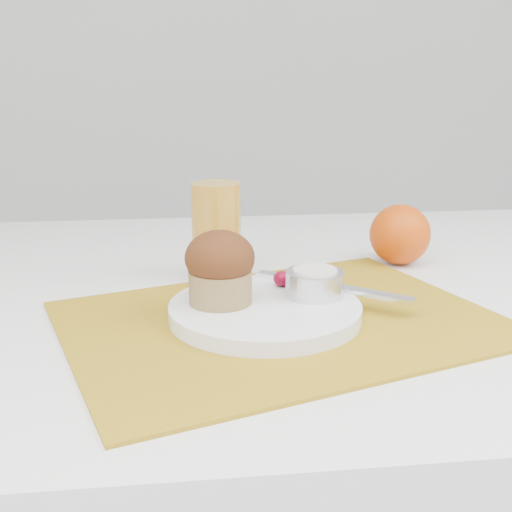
{
  "coord_description": "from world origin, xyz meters",
  "views": [
    {
      "loc": [
        -0.17,
        -0.71,
        1.0
      ],
      "look_at": [
        -0.08,
        0.0,
        0.8
      ],
      "focal_mm": 45.0,
      "sensor_mm": 36.0,
      "label": 1
    }
  ],
  "objects": [
    {
      "name": "placemat",
      "position": [
        -0.06,
        -0.09,
        0.75
      ],
      "size": [
        0.52,
        0.45,
        0.0
      ],
      "primitive_type": "cube",
      "rotation": [
        0.0,
        0.0,
        0.32
      ],
      "color": "#A17B16",
      "rests_on": "table"
    },
    {
      "name": "plate",
      "position": [
        -0.08,
        -0.08,
        0.76
      ],
      "size": [
        0.26,
        0.26,
        0.02
      ],
      "primitive_type": "cylinder",
      "rotation": [
        0.0,
        0.0,
        0.38
      ],
      "color": "white",
      "rests_on": "placemat"
    },
    {
      "name": "ramekin",
      "position": [
        -0.02,
        -0.06,
        0.78
      ],
      "size": [
        0.08,
        0.08,
        0.03
      ],
      "primitive_type": "cylinder",
      "rotation": [
        0.0,
        0.0,
        0.22
      ],
      "color": "silver",
      "rests_on": "plate"
    },
    {
      "name": "cream",
      "position": [
        -0.02,
        -0.06,
        0.8
      ],
      "size": [
        0.05,
        0.05,
        0.01
      ],
      "primitive_type": "cylinder",
      "rotation": [
        0.0,
        0.0,
        -0.03
      ],
      "color": "silver",
      "rests_on": "ramekin"
    },
    {
      "name": "raspberry_near",
      "position": [
        -0.05,
        -0.02,
        0.78
      ],
      "size": [
        0.02,
        0.02,
        0.02
      ],
      "primitive_type": "ellipsoid",
      "color": "#510213",
      "rests_on": "plate"
    },
    {
      "name": "raspberry_far",
      "position": [
        -0.03,
        -0.03,
        0.78
      ],
      "size": [
        0.02,
        0.02,
        0.02
      ],
      "primitive_type": "ellipsoid",
      "color": "#590205",
      "rests_on": "plate"
    },
    {
      "name": "butter_knife",
      "position": [
        0.0,
        -0.04,
        0.77
      ],
      "size": [
        0.16,
        0.13,
        0.0
      ],
      "primitive_type": "cube",
      "rotation": [
        0.0,
        0.0,
        -0.68
      ],
      "color": "silver",
      "rests_on": "plate"
    },
    {
      "name": "orange",
      "position": [
        0.13,
        0.11,
        0.79
      ],
      "size": [
        0.08,
        0.08,
        0.08
      ],
      "primitive_type": "sphere",
      "color": "#CE4807",
      "rests_on": "table"
    },
    {
      "name": "juice_glass",
      "position": [
        -0.12,
        0.08,
        0.81
      ],
      "size": [
        0.07,
        0.07,
        0.12
      ],
      "primitive_type": "cylinder",
      "rotation": [
        0.0,
        0.0,
        -0.2
      ],
      "color": "gold",
      "rests_on": "table"
    },
    {
      "name": "muffin",
      "position": [
        -0.13,
        -0.07,
        0.81
      ],
      "size": [
        0.07,
        0.07,
        0.08
      ],
      "color": "olive",
      "rests_on": "plate"
    }
  ]
}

